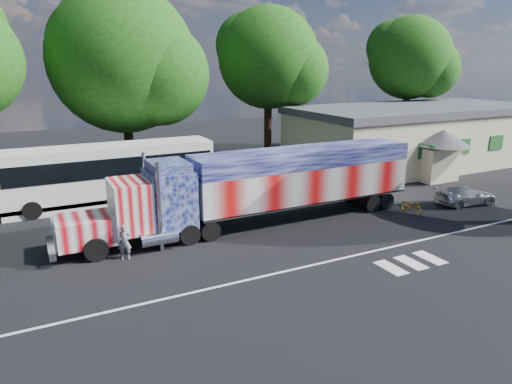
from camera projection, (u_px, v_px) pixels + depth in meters
name	position (u px, v px, depth m)	size (l,w,h in m)	color
ground	(282.00, 242.00, 23.21)	(100.00, 100.00, 0.00)	black
lane_markings	(357.00, 264.00, 20.71)	(30.00, 2.67, 0.01)	silver
semi_truck	(265.00, 185.00, 25.41)	(20.57, 3.25, 4.39)	black
coach_bus	(112.00, 173.00, 29.36)	(12.99, 3.02, 3.78)	white
hall_building	(416.00, 135.00, 40.46)	(22.40, 12.80, 5.20)	beige
parked_car	(466.00, 196.00, 29.27)	(1.65, 4.05, 1.18)	#9B9EA0
woman	(125.00, 242.00, 21.01)	(0.60, 0.39, 1.65)	slate
bicycle	(412.00, 206.00, 27.62)	(0.61, 1.74, 0.91)	gold
tree_ne_a	(270.00, 59.00, 40.59)	(9.43, 8.98, 13.75)	black
tree_far_ne	(411.00, 59.00, 45.99)	(8.65, 8.23, 13.44)	black
tree_n_mid	(126.00, 60.00, 33.86)	(11.36, 10.82, 14.46)	black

